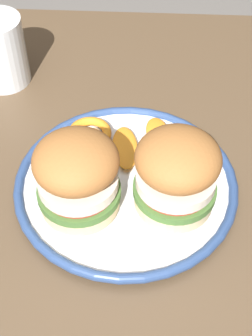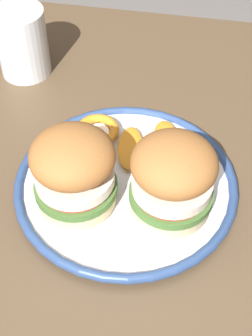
{
  "view_description": "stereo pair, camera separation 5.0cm",
  "coord_description": "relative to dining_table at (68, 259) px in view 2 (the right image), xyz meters",
  "views": [
    {
      "loc": [
        -0.09,
        0.33,
        1.24
      ],
      "look_at": [
        -0.07,
        -0.06,
        0.8
      ],
      "focal_mm": 53.2,
      "sensor_mm": 36.0,
      "label": 1
    },
    {
      "loc": [
        -0.14,
        0.33,
        1.24
      ],
      "look_at": [
        -0.07,
        -0.06,
        0.8
      ],
      "focal_mm": 53.2,
      "sensor_mm": 36.0,
      "label": 2
    }
  ],
  "objects": [
    {
      "name": "orange_peel_strip_long",
      "position": [
        -0.11,
        -0.14,
        0.12
      ],
      "size": [
        0.04,
        0.06,
        0.01
      ],
      "color": "orange",
      "rests_on": "dinner_plate"
    },
    {
      "name": "orange_peel_strip_short",
      "position": [
        -0.06,
        -0.11,
        0.12
      ],
      "size": [
        0.04,
        0.08,
        0.01
      ],
      "color": "orange",
      "rests_on": "dinner_plate"
    },
    {
      "name": "dinner_plate",
      "position": [
        -0.07,
        -0.06,
        0.11
      ],
      "size": [
        0.27,
        0.27,
        0.02
      ],
      "color": "white",
      "rests_on": "dining_table"
    },
    {
      "name": "sandwich_half_right",
      "position": [
        -0.02,
        -0.02,
        0.17
      ],
      "size": [
        0.11,
        0.11,
        0.1
      ],
      "color": "beige",
      "rests_on": "dinner_plate"
    },
    {
      "name": "orange_peel_curled",
      "position": [
        -0.02,
        -0.13,
        0.12
      ],
      "size": [
        0.07,
        0.07,
        0.01
      ],
      "color": "orange",
      "rests_on": "dinner_plate"
    },
    {
      "name": "drinking_glass",
      "position": [
        0.13,
        -0.26,
        0.14
      ],
      "size": [
        0.08,
        0.08,
        0.1
      ],
      "color": "white",
      "rests_on": "dining_table"
    },
    {
      "name": "sandwich_half_left",
      "position": [
        -0.13,
        -0.03,
        0.17
      ],
      "size": [
        0.1,
        0.1,
        0.1
      ],
      "color": "beige",
      "rests_on": "dinner_plate"
    },
    {
      "name": "dining_table",
      "position": [
        0.0,
        0.0,
        0.0
      ],
      "size": [
        1.36,
        0.92,
        0.76
      ],
      "color": "brown",
      "rests_on": "ground"
    }
  ]
}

